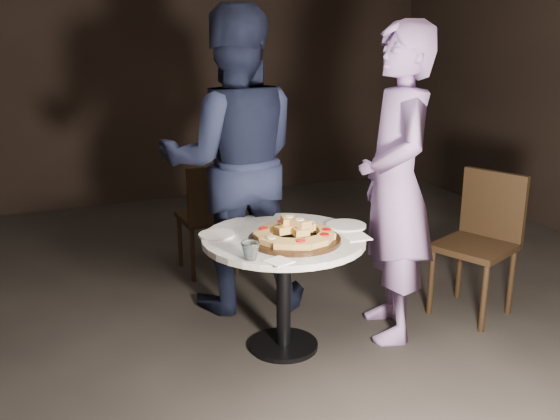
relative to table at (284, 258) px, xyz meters
name	(u,v)px	position (x,y,z in m)	size (l,w,h in m)	color
floor	(299,352)	(0.05, -0.09, -0.53)	(7.00, 7.00, 0.00)	black
table	(284,258)	(0.00, 0.00, 0.00)	(0.96, 0.96, 0.65)	black
serving_board	(294,239)	(0.02, -0.10, 0.13)	(0.48, 0.48, 0.02)	black
focaccia_pile	(295,231)	(0.02, -0.10, 0.18)	(0.43, 0.42, 0.11)	#BA8D48
plate_left	(217,235)	(-0.32, 0.14, 0.13)	(0.19, 0.19, 0.01)	white
plate_right	(346,226)	(0.38, 0.01, 0.13)	(0.22, 0.22, 0.01)	white
water_glass	(250,251)	(-0.28, -0.26, 0.16)	(0.09, 0.09, 0.09)	silver
napkin_near	(279,261)	(-0.17, -0.34, 0.12)	(0.11, 0.11, 0.01)	white
napkin_far	(356,237)	(0.34, -0.17, 0.12)	(0.13, 0.13, 0.01)	white
chair_far	(210,211)	(-0.04, 1.20, -0.06)	(0.39, 0.41, 0.82)	black
chair_right	(482,233)	(1.32, -0.02, -0.03)	(0.55, 0.54, 0.87)	black
diner_navy	(233,162)	(-0.05, 0.67, 0.40)	(0.90, 0.70, 1.85)	black
diner_teal	(396,185)	(0.65, -0.05, 0.35)	(0.64, 0.42, 1.76)	#8268A4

